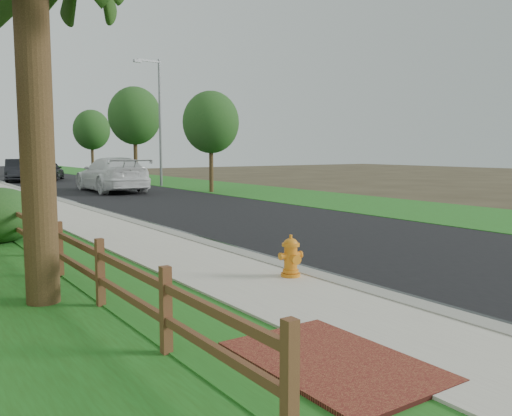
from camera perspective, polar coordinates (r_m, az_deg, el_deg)
ground at (r=8.61m, az=14.57°, el=-10.70°), size 120.00×120.00×0.00m
road at (r=41.89m, az=-19.22°, el=2.51°), size 8.00×90.00×0.02m
curb at (r=41.00m, az=-24.90°, el=2.28°), size 0.40×90.00×0.12m
wet_gutter at (r=41.06m, az=-24.41°, el=2.25°), size 0.50×90.00×0.00m
verge_far at (r=44.18m, az=-10.54°, el=2.94°), size 6.00×90.00×0.04m
brick_patch at (r=6.44m, az=8.10°, el=-15.95°), size 1.60×2.40×0.11m
ranch_fence at (r=12.22m, az=-21.39°, el=-2.96°), size 0.12×16.92×1.10m
fire_hydrant at (r=10.17m, az=3.69°, el=-5.20°), size 0.52×0.42×0.79m
white_suv at (r=32.43m, az=-14.95°, el=3.43°), size 2.95×6.87×1.97m
dark_car_mid at (r=46.01m, az=-20.99°, el=3.71°), size 3.50×4.81×1.52m
dark_car_far at (r=44.91m, az=-23.71°, el=3.66°), size 2.81×5.42×1.70m
streetlight at (r=36.28m, az=-10.29°, el=9.60°), size 1.91×0.40×8.24m
tree_near_right at (r=30.95m, az=-4.77°, el=8.97°), size 3.18×3.18×5.73m
tree_mid_right at (r=41.78m, az=-12.66°, el=9.44°), size 3.91×3.91×7.08m
tree_far_right at (r=50.72m, az=-16.92°, el=7.87°), size 3.23×3.23×5.95m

